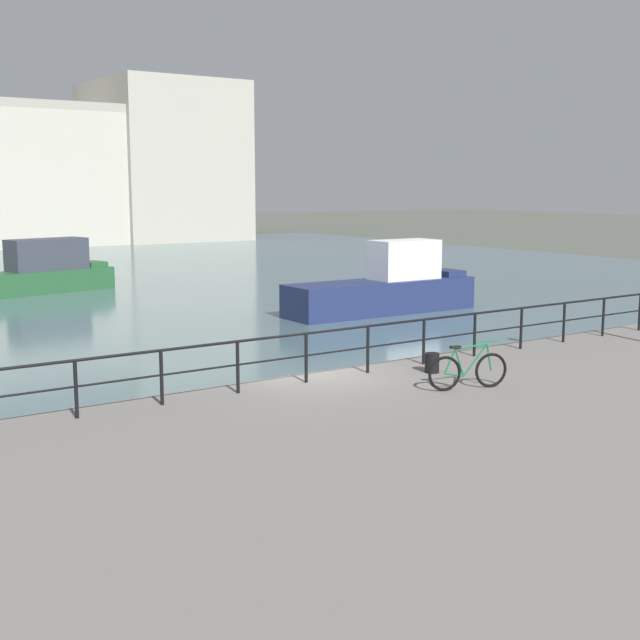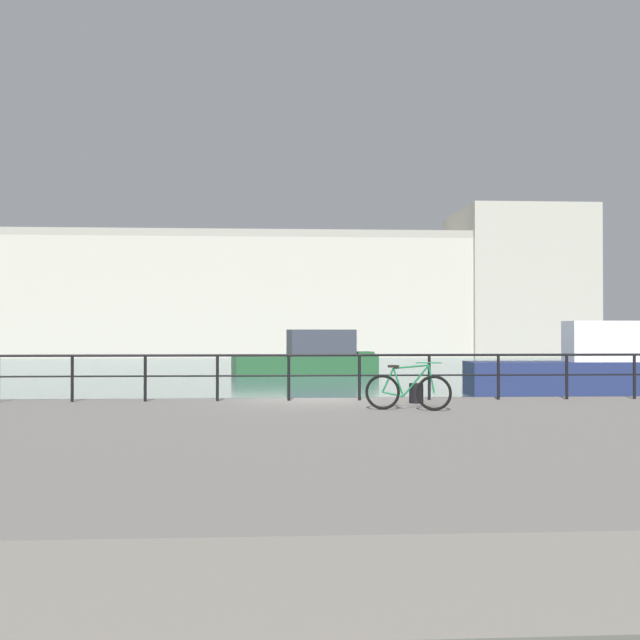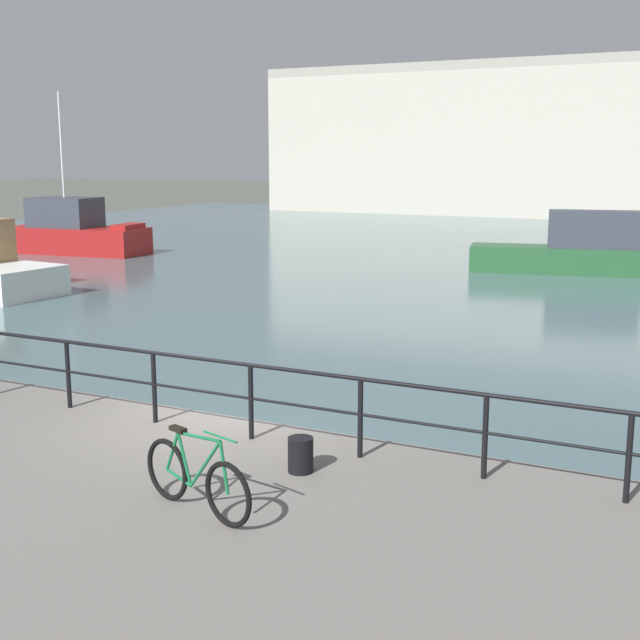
# 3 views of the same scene
# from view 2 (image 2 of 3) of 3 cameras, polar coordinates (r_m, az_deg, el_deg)

# --- Properties ---
(ground_plane) EXTENTS (240.00, 240.00, 0.00)m
(ground_plane) POSITION_cam_2_polar(r_m,az_deg,el_deg) (19.54, -0.50, -7.98)
(ground_plane) COLOR #4C5147
(water_basin) EXTENTS (80.00, 60.00, 0.01)m
(water_basin) POSITION_cam_2_polar(r_m,az_deg,el_deg) (49.63, -2.35, -3.59)
(water_basin) COLOR #476066
(water_basin) RESTS_ON ground_plane
(quay_promenade) EXTENTS (56.00, 13.00, 0.84)m
(quay_promenade) POSITION_cam_2_polar(r_m,az_deg,el_deg) (13.06, 1.03, -9.74)
(quay_promenade) COLOR slate
(quay_promenade) RESTS_ON ground_plane
(harbor_building) EXTENTS (58.65, 13.38, 14.24)m
(harbor_building) POSITION_cam_2_polar(r_m,az_deg,el_deg) (78.64, 1.05, 1.71)
(harbor_building) COLOR #B2AD9E
(harbor_building) RESTS_ON ground_plane
(moored_green_narrowboat) EXTENTS (8.03, 3.31, 2.51)m
(moored_green_narrowboat) POSITION_cam_2_polar(r_m,az_deg,el_deg) (43.83, -0.62, -2.72)
(moored_green_narrowboat) COLOR #23512D
(moored_green_narrowboat) RESTS_ON water_basin
(moored_cabin_cruiser) EXTENTS (8.07, 2.22, 2.82)m
(moored_cabin_cruiser) POSITION_cam_2_polar(r_m,az_deg,el_deg) (32.13, 17.99, -3.38)
(moored_cabin_cruiser) COLOR navy
(moored_cabin_cruiser) RESTS_ON water_basin
(quay_railing) EXTENTS (24.71, 0.07, 1.08)m
(quay_railing) POSITION_cam_2_polar(r_m,az_deg,el_deg) (18.63, -4.76, -3.46)
(quay_railing) COLOR black
(quay_railing) RESTS_ON quay_promenade
(parked_bicycle) EXTENTS (1.71, 0.57, 0.98)m
(parked_bicycle) POSITION_cam_2_polar(r_m,az_deg,el_deg) (16.51, 6.25, -5.03)
(parked_bicycle) COLOR black
(parked_bicycle) RESTS_ON quay_promenade
(mooring_bollard) EXTENTS (0.32, 0.32, 0.44)m
(mooring_bollard) POSITION_cam_2_polar(r_m,az_deg,el_deg) (18.16, 6.83, -5.17)
(mooring_bollard) COLOR black
(mooring_bollard) RESTS_ON quay_promenade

